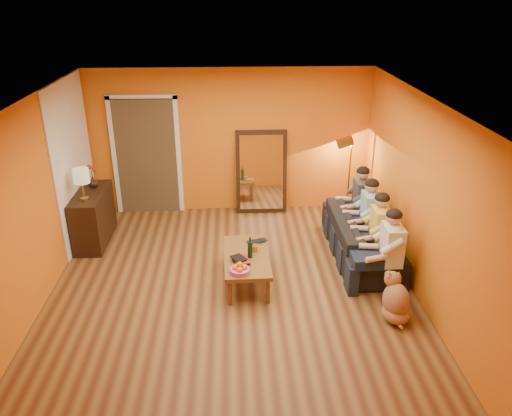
{
  "coord_description": "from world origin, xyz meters",
  "views": [
    {
      "loc": [
        0.04,
        -5.88,
        3.87
      ],
      "look_at": [
        0.35,
        0.5,
        1.0
      ],
      "focal_mm": 35.0,
      "sensor_mm": 36.0,
      "label": 1
    }
  ],
  "objects_px": {
    "vase": "(93,182)",
    "sideboard": "(93,217)",
    "person_far_left": "(391,251)",
    "laptop": "(258,243)",
    "wine_bottle": "(250,247)",
    "person_mid_left": "(380,232)",
    "mirror_frame": "(261,172)",
    "dog": "(396,297)",
    "person_far_right": "(361,202)",
    "person_mid_right": "(370,216)",
    "coffee_table": "(247,268)",
    "tumbler": "(255,248)",
    "floor_lamp": "(349,178)",
    "sofa": "(362,236)",
    "table_lamp": "(82,185)"
  },
  "relations": [
    {
      "from": "floor_lamp",
      "to": "tumbler",
      "type": "bearing_deg",
      "value": -124.55
    },
    {
      "from": "table_lamp",
      "to": "dog",
      "type": "height_order",
      "value": "table_lamp"
    },
    {
      "from": "floor_lamp",
      "to": "tumbler",
      "type": "xyz_separation_m",
      "value": [
        -1.78,
        -2.05,
        -0.25
      ]
    },
    {
      "from": "sofa",
      "to": "person_mid_right",
      "type": "distance_m",
      "value": 0.34
    },
    {
      "from": "mirror_frame",
      "to": "table_lamp",
      "type": "xyz_separation_m",
      "value": [
        -2.79,
        -1.38,
        0.34
      ]
    },
    {
      "from": "person_far_right",
      "to": "floor_lamp",
      "type": "bearing_deg",
      "value": 92.08
    },
    {
      "from": "table_lamp",
      "to": "laptop",
      "type": "height_order",
      "value": "table_lamp"
    },
    {
      "from": "tumbler",
      "to": "laptop",
      "type": "relative_size",
      "value": 0.34
    },
    {
      "from": "tumbler",
      "to": "wine_bottle",
      "type": "bearing_deg",
      "value": -112.38
    },
    {
      "from": "person_mid_left",
      "to": "person_far_left",
      "type": "bearing_deg",
      "value": -90.0
    },
    {
      "from": "coffee_table",
      "to": "person_far_left",
      "type": "bearing_deg",
      "value": -10.61
    },
    {
      "from": "sofa",
      "to": "laptop",
      "type": "xyz_separation_m",
      "value": [
        -1.62,
        -0.34,
        0.12
      ]
    },
    {
      "from": "sofa",
      "to": "person_far_right",
      "type": "bearing_deg",
      "value": -11.31
    },
    {
      "from": "sofa",
      "to": "person_mid_left",
      "type": "height_order",
      "value": "person_mid_left"
    },
    {
      "from": "person_far_right",
      "to": "sofa",
      "type": "bearing_deg",
      "value": -101.31
    },
    {
      "from": "coffee_table",
      "to": "dog",
      "type": "bearing_deg",
      "value": -28.83
    },
    {
      "from": "vase",
      "to": "sideboard",
      "type": "bearing_deg",
      "value": -90.0
    },
    {
      "from": "tumbler",
      "to": "person_mid_left",
      "type": "bearing_deg",
      "value": 3.75
    },
    {
      "from": "sideboard",
      "to": "sofa",
      "type": "relative_size",
      "value": 0.55
    },
    {
      "from": "floor_lamp",
      "to": "person_mid_right",
      "type": "distance_m",
      "value": 1.38
    },
    {
      "from": "wine_bottle",
      "to": "person_far_left",
      "type": "bearing_deg",
      "value": -7.92
    },
    {
      "from": "person_far_left",
      "to": "laptop",
      "type": "relative_size",
      "value": 4.06
    },
    {
      "from": "person_far_left",
      "to": "tumbler",
      "type": "xyz_separation_m",
      "value": [
        -1.81,
        0.43,
        -0.14
      ]
    },
    {
      "from": "mirror_frame",
      "to": "dog",
      "type": "relative_size",
      "value": 2.41
    },
    {
      "from": "sideboard",
      "to": "person_mid_right",
      "type": "xyz_separation_m",
      "value": [
        4.37,
        -0.58,
        0.18
      ]
    },
    {
      "from": "person_far_right",
      "to": "tumbler",
      "type": "relative_size",
      "value": 11.97
    },
    {
      "from": "person_far_left",
      "to": "person_far_right",
      "type": "distance_m",
      "value": 1.65
    },
    {
      "from": "floor_lamp",
      "to": "sofa",
      "type": "bearing_deg",
      "value": -87.42
    },
    {
      "from": "person_mid_left",
      "to": "vase",
      "type": "distance_m",
      "value": 4.59
    },
    {
      "from": "sideboard",
      "to": "person_far_left",
      "type": "xyz_separation_m",
      "value": [
        4.37,
        -1.68,
        0.18
      ]
    },
    {
      "from": "sofa",
      "to": "coffee_table",
      "type": "bearing_deg",
      "value": 110.95
    },
    {
      "from": "sideboard",
      "to": "person_mid_left",
      "type": "distance_m",
      "value": 4.52
    },
    {
      "from": "mirror_frame",
      "to": "wine_bottle",
      "type": "relative_size",
      "value": 4.9
    },
    {
      "from": "person_far_left",
      "to": "tumbler",
      "type": "relative_size",
      "value": 11.97
    },
    {
      "from": "table_lamp",
      "to": "wine_bottle",
      "type": "height_order",
      "value": "table_lamp"
    },
    {
      "from": "mirror_frame",
      "to": "dog",
      "type": "height_order",
      "value": "mirror_frame"
    },
    {
      "from": "mirror_frame",
      "to": "person_mid_left",
      "type": "xyz_separation_m",
      "value": [
        1.58,
        -2.21,
        -0.15
      ]
    },
    {
      "from": "vase",
      "to": "person_far_left",
      "type": "bearing_deg",
      "value": -23.8
    },
    {
      "from": "person_far_right",
      "to": "person_mid_right",
      "type": "bearing_deg",
      "value": -90.0
    },
    {
      "from": "sideboard",
      "to": "dog",
      "type": "xyz_separation_m",
      "value": [
        4.28,
        -2.32,
        -0.11
      ]
    },
    {
      "from": "table_lamp",
      "to": "person_far_right",
      "type": "distance_m",
      "value": 4.41
    },
    {
      "from": "wine_bottle",
      "to": "person_mid_left",
      "type": "bearing_deg",
      "value": 8.74
    },
    {
      "from": "floor_lamp",
      "to": "dog",
      "type": "relative_size",
      "value": 2.29
    },
    {
      "from": "person_far_left",
      "to": "person_far_right",
      "type": "relative_size",
      "value": 1.0
    },
    {
      "from": "person_far_left",
      "to": "person_mid_right",
      "type": "distance_m",
      "value": 1.1
    },
    {
      "from": "laptop",
      "to": "mirror_frame",
      "type": "bearing_deg",
      "value": 66.82
    },
    {
      "from": "person_mid_left",
      "to": "person_mid_right",
      "type": "bearing_deg",
      "value": 90.0
    },
    {
      "from": "person_mid_right",
      "to": "person_far_right",
      "type": "bearing_deg",
      "value": 90.0
    },
    {
      "from": "sofa",
      "to": "tumbler",
      "type": "distance_m",
      "value": 1.78
    },
    {
      "from": "person_mid_right",
      "to": "person_mid_left",
      "type": "bearing_deg",
      "value": -90.0
    }
  ]
}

